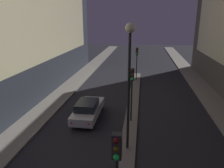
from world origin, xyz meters
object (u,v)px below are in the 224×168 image
at_px(traffic_light_mid, 132,83).
at_px(car_left_lane, 88,109).
at_px(street_lamp, 129,65).
at_px(traffic_light_far, 137,57).
at_px(traffic_light_near, 117,164).

distance_m(traffic_light_mid, car_left_lane, 4.29).
relative_size(street_lamp, car_left_lane, 1.55).
bearing_deg(traffic_light_far, traffic_light_mid, -90.00).
relative_size(traffic_light_near, traffic_light_mid, 1.00).
height_order(traffic_light_near, traffic_light_mid, same).
bearing_deg(car_left_lane, street_lamp, -49.16).
height_order(traffic_light_near, street_lamp, street_lamp).
xyz_separation_m(traffic_light_near, car_left_lane, (-3.50, 9.75, -2.46)).
relative_size(traffic_light_mid, street_lamp, 0.56).
distance_m(street_lamp, car_left_lane, 7.06).
height_order(street_lamp, car_left_lane, street_lamp).
height_order(traffic_light_near, traffic_light_far, same).
relative_size(traffic_light_near, street_lamp, 0.56).
bearing_deg(traffic_light_mid, car_left_lane, 174.84).
xyz_separation_m(traffic_light_mid, street_lamp, (0.00, -3.73, 2.15)).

